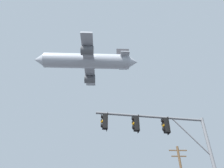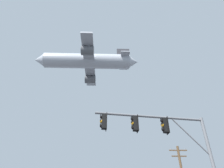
# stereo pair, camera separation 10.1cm
# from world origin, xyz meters

# --- Properties ---
(signal_pole_near) EXTENTS (6.88, 1.19, 6.79)m
(signal_pole_near) POSITION_xyz_m (2.77, 6.10, 5.27)
(signal_pole_near) COLOR slate
(signal_pole_near) RESTS_ON ground
(airplane) EXTENTS (24.02, 18.56, 6.58)m
(airplane) POSITION_xyz_m (-5.76, 31.31, 32.37)
(airplane) COLOR #B7BCC6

